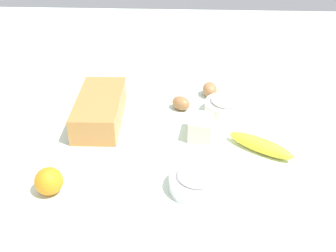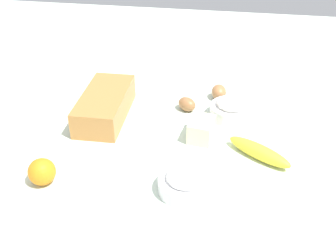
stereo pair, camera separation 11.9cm
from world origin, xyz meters
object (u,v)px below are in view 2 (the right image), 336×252
loaf_pan (105,105)px  sugar_bowl (186,182)px  egg_near_butter (219,92)px  butter_block (201,129)px  banana (259,152)px  egg_beside_bowl (187,104)px  flour_bowl (232,109)px  orange_fruit (42,172)px

loaf_pan → sugar_bowl: (-0.30, -0.29, -0.01)m
loaf_pan → egg_near_butter: bearing=-64.4°
loaf_pan → butter_block: loaf_pan is taller
banana → egg_beside_bowl: bearing=45.6°
egg_beside_bowl → banana: bearing=-134.4°
sugar_bowl → flour_bowl: bearing=-14.8°
sugar_bowl → butter_block: 0.23m
loaf_pan → egg_near_butter: 0.38m
flour_bowl → banana: (-0.20, -0.08, -0.01)m
butter_block → banana: bearing=-112.6°
sugar_bowl → egg_beside_bowl: size_ratio=2.20×
loaf_pan → egg_beside_bowl: (0.08, -0.25, -0.02)m
flour_bowl → banana: size_ratio=0.70×
banana → flour_bowl: bearing=22.5°
flour_bowl → orange_fruit: 0.59m
sugar_bowl → butter_block: sugar_bowl is taller
egg_beside_bowl → flour_bowl: bearing=-98.5°
banana → loaf_pan: bearing=73.4°
flour_bowl → butter_block: (-0.13, 0.08, -0.00)m
sugar_bowl → egg_beside_bowl: 0.38m
egg_beside_bowl → loaf_pan: bearing=107.7°
flour_bowl → sugar_bowl: (-0.36, 0.10, -0.00)m
loaf_pan → sugar_bowl: loaf_pan is taller
flour_bowl → loaf_pan: bearing=98.4°
orange_fruit → egg_near_butter: 0.64m
loaf_pan → banana: bearing=-107.6°
egg_near_butter → orange_fruit: bearing=141.2°
loaf_pan → banana: loaf_pan is taller
orange_fruit → banana: bearing=-70.2°
loaf_pan → banana: size_ratio=1.49×
loaf_pan → banana: 0.49m
orange_fruit → butter_block: (0.26, -0.37, -0.00)m
banana → orange_fruit: (-0.19, 0.53, 0.01)m
flour_bowl → egg_near_butter: flour_bowl is taller
orange_fruit → sugar_bowl: bearing=-85.5°
flour_bowl → banana: flour_bowl is taller
flour_bowl → egg_beside_bowl: bearing=81.5°
loaf_pan → egg_beside_bowl: size_ratio=4.58×
sugar_bowl → egg_near_butter: 0.48m
orange_fruit → butter_block: 0.45m
loaf_pan → egg_beside_bowl: loaf_pan is taller
egg_near_butter → egg_beside_bowl: (-0.09, 0.10, -0.00)m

